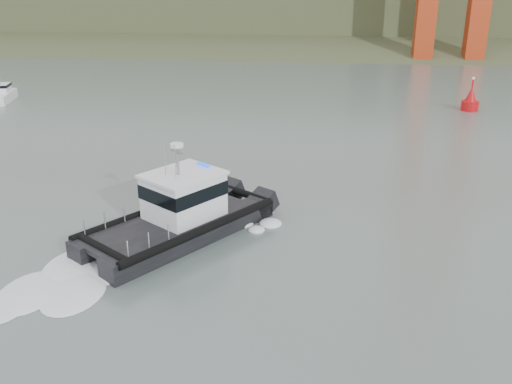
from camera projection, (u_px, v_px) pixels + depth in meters
The scene contains 4 objects.
ground at pixel (261, 305), 25.31m from camera, with size 400.00×400.00×0.00m, color #53625B.
patrol_boat at pixel (180, 212), 31.49m from camera, with size 9.96×11.69×5.53m.
motorboat at pixel (3, 95), 64.13m from camera, with size 3.04×5.71×2.99m.
nav_buoy at pixel (470, 101), 59.83m from camera, with size 1.79×1.79×3.73m.
Camera 1 is at (2.35, -21.60, 13.93)m, focal length 40.00 mm.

